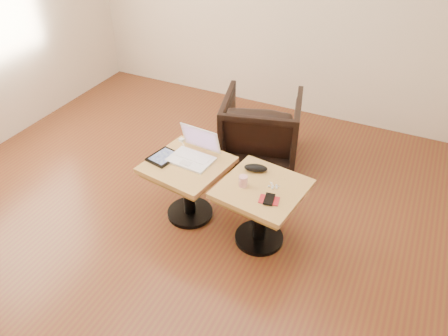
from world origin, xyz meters
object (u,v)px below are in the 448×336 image
at_px(laptop, 194,153).
at_px(side_table_left, 188,176).
at_px(side_table_right, 261,201).
at_px(striped_cup, 243,181).
at_px(armchair, 261,128).

bearing_deg(laptop, side_table_left, -95.17).
bearing_deg(side_table_right, striped_cup, -151.22).
xyz_separation_m(side_table_right, laptop, (-0.61, 0.11, 0.18)).
xyz_separation_m(side_table_right, armchair, (-0.42, 1.05, -0.06)).
xyz_separation_m(side_table_left, side_table_right, (0.62, -0.02, 0.00)).
bearing_deg(armchair, laptop, 63.75).
relative_size(side_table_left, side_table_right, 1.01).
xyz_separation_m(laptop, striped_cup, (0.48, -0.16, -0.01)).
bearing_deg(striped_cup, armchair, 104.77).
distance_m(striped_cup, armchair, 1.15).
bearing_deg(laptop, side_table_right, -5.10).
bearing_deg(side_table_left, side_table_right, 6.58).
relative_size(laptop, armchair, 0.49).
bearing_deg(striped_cup, side_table_left, 171.91).
distance_m(side_table_right, striped_cup, 0.22).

